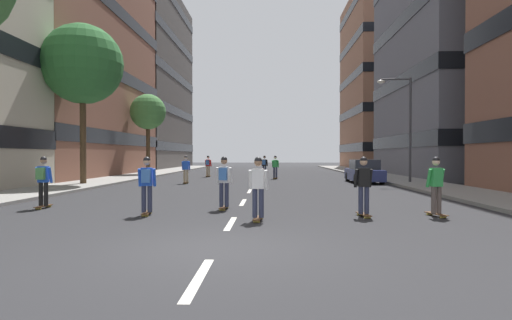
% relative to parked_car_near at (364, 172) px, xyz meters
% --- Properties ---
extents(ground_plane, '(138.00, 138.00, 0.00)m').
position_rel_parked_car_near_xyz_m(ground_plane, '(-7.19, 3.31, -0.70)').
color(ground_plane, '#28282B').
extents(sidewalk_left, '(3.42, 63.25, 0.14)m').
position_rel_parked_car_near_xyz_m(sidewalk_left, '(-17.28, 6.19, -0.63)').
color(sidewalk_left, gray).
rests_on(sidewalk_left, ground_plane).
extents(sidewalk_right, '(3.42, 63.25, 0.14)m').
position_rel_parked_car_near_xyz_m(sidewalk_right, '(2.91, 6.19, -0.63)').
color(sidewalk_right, gray).
rests_on(sidewalk_right, ground_plane).
extents(lane_markings, '(0.16, 52.20, 0.01)m').
position_rel_parked_car_near_xyz_m(lane_markings, '(-7.19, 3.31, -0.70)').
color(lane_markings, silver).
rests_on(lane_markings, ground_plane).
extents(building_left_mid, '(16.86, 22.54, 21.57)m').
position_rel_parked_car_near_xyz_m(building_left_mid, '(-27.36, 8.06, 10.18)').
color(building_left_mid, brown).
rests_on(building_left_mid, ground_plane).
extents(building_left_far, '(16.86, 22.32, 24.14)m').
position_rel_parked_car_near_xyz_m(building_left_far, '(-27.36, 29.95, 11.46)').
color(building_left_far, '#4C4744').
rests_on(building_left_far, ground_plane).
extents(building_right_far, '(16.86, 16.63, 23.21)m').
position_rel_parked_car_near_xyz_m(building_right_far, '(12.99, 29.95, 11.00)').
color(building_right_far, '#9E6B51').
rests_on(building_right_far, ground_plane).
extents(parked_car_near, '(1.82, 4.40, 1.52)m').
position_rel_parked_car_near_xyz_m(parked_car_near, '(0.00, 0.00, 0.00)').
color(parked_car_near, navy).
rests_on(parked_car_near, ground_plane).
extents(street_tree_near, '(3.21, 3.21, 7.21)m').
position_rel_parked_car_near_xyz_m(street_tree_near, '(-17.28, 10.13, 4.99)').
color(street_tree_near, '#4C3823').
rests_on(street_tree_near, sidewalk_left).
extents(street_tree_mid, '(4.71, 4.71, 9.44)m').
position_rel_parked_car_near_xyz_m(street_tree_mid, '(-17.28, -3.17, 6.49)').
color(street_tree_mid, '#4C3823').
rests_on(street_tree_mid, sidewalk_left).
extents(streetlamp_right, '(2.13, 0.30, 6.50)m').
position_rel_parked_car_near_xyz_m(streetlamp_right, '(2.20, -1.26, 3.44)').
color(streetlamp_right, '#3F3F44').
rests_on(streetlamp_right, sidewalk_right).
extents(skater_0, '(0.55, 0.92, 1.78)m').
position_rel_parked_car_near_xyz_m(skater_0, '(-6.47, -16.21, 0.29)').
color(skater_0, brown).
rests_on(skater_0, ground_plane).
extents(skater_1, '(0.56, 0.92, 1.78)m').
position_rel_parked_car_near_xyz_m(skater_1, '(-11.34, 7.02, 0.32)').
color(skater_1, brown).
rests_on(skater_1, ground_plane).
extents(skater_2, '(0.55, 0.91, 1.78)m').
position_rel_parked_car_near_xyz_m(skater_2, '(-7.68, -13.84, 0.32)').
color(skater_2, brown).
rests_on(skater_2, ground_plane).
extents(skater_3, '(0.55, 0.92, 1.78)m').
position_rel_parked_car_near_xyz_m(skater_3, '(-3.38, -15.35, 0.29)').
color(skater_3, brown).
rests_on(skater_3, ground_plane).
extents(skater_4, '(0.53, 0.90, 1.78)m').
position_rel_parked_car_near_xyz_m(skater_4, '(-13.89, -13.77, 0.32)').
color(skater_4, brown).
rests_on(skater_4, ground_plane).
extents(skater_5, '(0.57, 0.92, 1.78)m').
position_rel_parked_car_near_xyz_m(skater_5, '(-1.21, -15.21, 0.29)').
color(skater_5, brown).
rests_on(skater_5, ground_plane).
extents(skater_6, '(0.53, 0.90, 1.78)m').
position_rel_parked_car_near_xyz_m(skater_6, '(-11.51, -1.26, 0.29)').
color(skater_6, brown).
rests_on(skater_6, ground_plane).
extents(skater_7, '(0.57, 0.92, 1.78)m').
position_rel_parked_car_near_xyz_m(skater_7, '(-6.66, 7.89, 0.32)').
color(skater_7, brown).
rests_on(skater_7, ground_plane).
extents(skater_8, '(0.55, 0.92, 1.78)m').
position_rel_parked_car_near_xyz_m(skater_8, '(-9.87, -15.25, 0.32)').
color(skater_8, brown).
rests_on(skater_8, ground_plane).
extents(skater_9, '(0.57, 0.92, 1.78)m').
position_rel_parked_car_near_xyz_m(skater_9, '(-5.78, 4.17, 0.29)').
color(skater_9, brown).
rests_on(skater_9, ground_plane).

